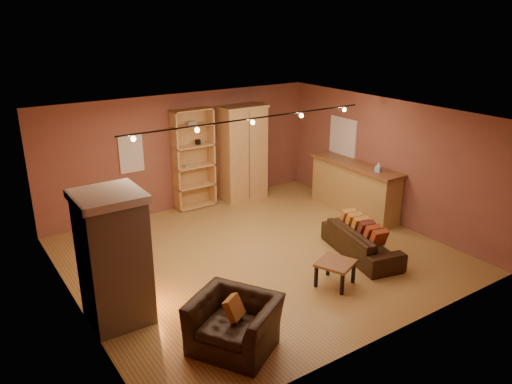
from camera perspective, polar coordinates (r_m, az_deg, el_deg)
floor at (r=10.04m, az=0.28°, el=-7.20°), size 7.00×7.00×0.00m
ceiling at (r=9.11m, az=0.31°, el=8.69°), size 7.00×7.00×0.00m
back_wall at (r=12.19m, az=-8.33°, el=4.58°), size 7.00×0.02×2.80m
left_wall at (r=8.19m, az=-20.50°, el=-4.21°), size 0.02×6.50×2.80m
right_wall at (r=11.72m, az=14.64°, el=3.52°), size 0.02×6.50×2.80m
fireplace at (r=7.90m, az=-15.89°, el=-7.29°), size 1.01×0.98×2.12m
back_window at (r=11.66m, az=-14.09°, el=4.25°), size 0.56×0.04×0.86m
bookcase at (r=12.19m, az=-7.29°, el=3.88°), size 1.00×0.39×2.45m
armoire at (r=12.68m, az=-1.52°, el=4.51°), size 1.19×0.68×2.42m
bar_counter at (r=12.15m, az=11.19°, el=0.49°), size 0.67×2.55×1.22m
tissue_box at (r=11.42m, az=13.81°, el=2.71°), size 0.16×0.16×0.23m
right_window at (r=12.57m, az=9.92°, el=6.13°), size 0.05×0.90×1.00m
loveseat at (r=10.09m, az=12.00°, el=-5.01°), size 0.97×2.01×0.79m
armchair at (r=7.28m, az=-2.52°, el=-13.93°), size 1.26×1.40×1.03m
coffee_table at (r=8.95m, az=9.07°, el=-8.27°), size 0.78×0.78×0.45m
track_rail at (r=9.30m, az=-0.39°, el=8.22°), size 5.20×0.09×0.13m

